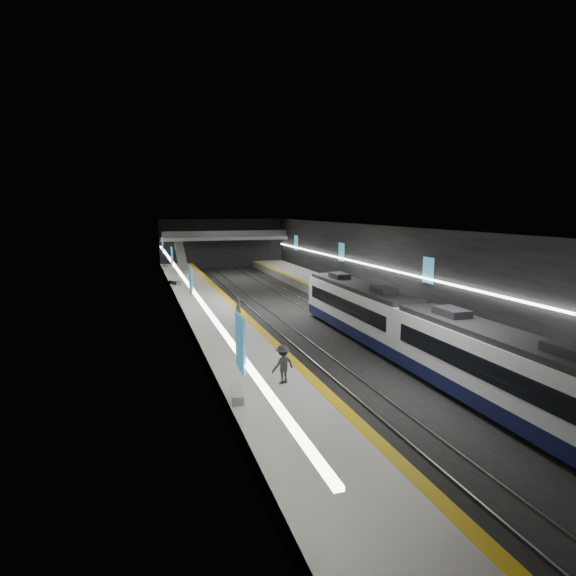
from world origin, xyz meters
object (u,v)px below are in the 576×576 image
object	(u,v)px
bench_right_near	(426,310)
passenger_left_a	(238,311)
train	(412,330)
escalator	(181,257)
bench_left_near	(237,394)
passenger_right_a	(441,326)
passenger_left_b	(283,365)
bench_right_far	(372,291)
bench_left_far	(175,283)

from	to	relation	value
bench_right_near	passenger_left_a	xyz separation A→B (m)	(-15.80, 1.33, 0.69)
train	bench_right_near	bearing A→B (deg)	51.99
train	escalator	xyz separation A→B (m)	(-10.00, 43.58, 0.70)
bench_left_near	passenger_right_a	size ratio (longest dim) A/B	1.05
passenger_left_b	passenger_right_a	bearing A→B (deg)	-179.03
bench_right_far	bench_left_near	bearing A→B (deg)	-115.50
train	passenger_right_a	distance (m)	3.74
bench_left_far	escalator	bearing A→B (deg)	56.98
train	bench_right_far	xyz separation A→B (m)	(7.00, 18.66, -0.97)
bench_left_near	passenger_left_a	xyz separation A→B (m)	(3.14, 14.75, 0.72)
escalator	bench_right_near	xyz separation A→B (m)	(16.94, -34.70, -1.66)
escalator	passenger_left_a	xyz separation A→B (m)	(1.14, -33.37, -0.96)
bench_right_far	passenger_left_b	world-z (taller)	passenger_left_b
passenger_left_b	bench_right_near	bearing A→B (deg)	-163.72
bench_left_near	passenger_left_a	bearing A→B (deg)	87.40
train	passenger_right_a	size ratio (longest dim) A/B	17.49
passenger_right_a	passenger_left_b	size ratio (longest dim) A/B	0.88
escalator	bench_right_far	xyz separation A→B (m)	(17.00, -24.93, -1.67)
passenger_left_b	escalator	bearing A→B (deg)	-109.54
bench_left_far	passenger_right_a	distance (m)	32.89
bench_right_near	bench_right_far	size ratio (longest dim) A/B	1.08
passenger_left_b	bench_left_near	bearing A→B (deg)	6.34
bench_left_far	passenger_left_a	distance (m)	20.85
passenger_right_a	passenger_left_b	distance (m)	13.64
bench_right_near	passenger_left_a	world-z (taller)	passenger_left_a
escalator	bench_left_far	bearing A→B (deg)	-98.90
passenger_left_a	passenger_left_b	world-z (taller)	passenger_left_b
train	passenger_left_b	world-z (taller)	train
bench_left_far	bench_left_near	bearing A→B (deg)	-114.12
bench_right_far	passenger_right_a	xyz separation A→B (m)	(-3.69, -16.95, 0.63)
escalator	bench_right_near	distance (m)	38.65
bench_left_far	passenger_left_b	xyz separation A→B (m)	(2.59, -34.05, 0.75)
train	bench_right_near	world-z (taller)	train
bench_left_near	bench_right_near	distance (m)	23.21
escalator	bench_right_near	world-z (taller)	escalator
bench_left_far	bench_right_near	world-z (taller)	bench_right_near
escalator	bench_left_near	world-z (taller)	escalator
passenger_right_a	passenger_left_b	world-z (taller)	passenger_left_b
escalator	passenger_left_a	size ratio (longest dim) A/B	4.27
escalator	passenger_left_a	world-z (taller)	escalator
train	bench_right_near	distance (m)	11.31
escalator	bench_right_far	size ratio (longest dim) A/B	4.34
bench_right_near	passenger_left_b	xyz separation A→B (m)	(-16.35, -12.12, 0.73)
bench_left_far	bench_right_far	size ratio (longest dim) A/B	1.01
bench_left_far	passenger_right_a	world-z (taller)	passenger_right_a
escalator	bench_left_near	distance (m)	48.19
bench_left_near	bench_left_far	world-z (taller)	bench_left_far
escalator	passenger_left_a	bearing A→B (deg)	-88.04
escalator	bench_left_far	distance (m)	13.04
bench_left_far	bench_right_far	distance (m)	22.55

